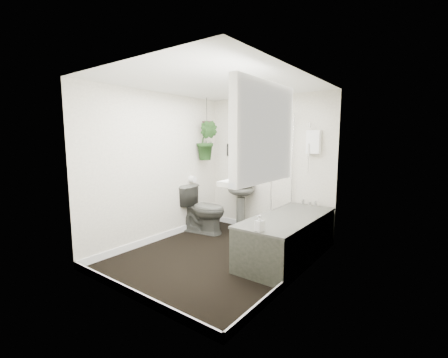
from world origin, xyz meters
The scene contains 22 objects.
floor centered at (0.00, 0.00, -0.01)m, with size 2.30×2.80×0.02m, color black.
ceiling centered at (0.00, 0.00, 2.31)m, with size 2.30×2.80×0.02m, color white.
wall_back centered at (0.00, 1.41, 1.15)m, with size 2.30×0.02×2.30m, color silver.
wall_front centered at (0.00, -1.41, 1.15)m, with size 2.30×0.02×2.30m, color silver.
wall_left centered at (-1.16, 0.00, 1.15)m, with size 0.02×2.80×2.30m, color silver.
wall_right centered at (1.16, 0.00, 1.15)m, with size 0.02×2.80×2.30m, color silver.
skirting centered at (0.00, 0.00, 0.05)m, with size 2.30×2.80×0.10m, color white.
bathtub centered at (0.80, 0.50, 0.29)m, with size 0.72×1.72×0.58m, color #43433D, non-canonical shape.
bath_screen centered at (0.47, 0.99, 1.28)m, with size 0.04×0.72×1.40m, color silver, non-canonical shape.
shower_box centered at (0.80, 1.34, 1.55)m, with size 0.20×0.10×0.35m, color white.
oval_mirror centered at (-0.41, 1.37, 1.50)m, with size 0.46×0.03×0.62m, color beige.
wall_sconce centered at (-0.81, 1.36, 1.40)m, with size 0.04×0.04×0.22m, color black.
toilet_roll_holder centered at (-1.10, 0.70, 0.90)m, with size 0.11×0.11×0.11m, color white.
window_recess centered at (1.09, -0.70, 1.65)m, with size 0.08×1.00×0.90m, color white.
window_sill centered at (1.02, -0.70, 1.23)m, with size 0.18×1.00×0.04m, color white.
window_blinds centered at (1.04, -0.70, 1.65)m, with size 0.01×0.86×0.76m, color white.
toilet centered at (-0.85, 0.69, 0.41)m, with size 0.45×0.80×0.81m, color #43433D.
pedestal_sink centered at (-0.41, 1.20, 0.41)m, with size 0.48×0.41×0.82m, color #43433D, non-canonical shape.
sill_plant centered at (0.97, -0.40, 1.37)m, with size 0.21×0.18×0.23m, color black.
hanging_plant centered at (-0.97, 0.95, 1.56)m, with size 0.37×0.30×0.68m, color black.
soap_bottle centered at (0.82, -0.29, 0.67)m, with size 0.08×0.08×0.18m, color #342727.
hanging_pot centered at (-0.97, 0.95, 1.84)m, with size 0.16×0.16×0.12m, color #31261F.
Camera 1 is at (2.43, -3.11, 1.60)m, focal length 24.00 mm.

